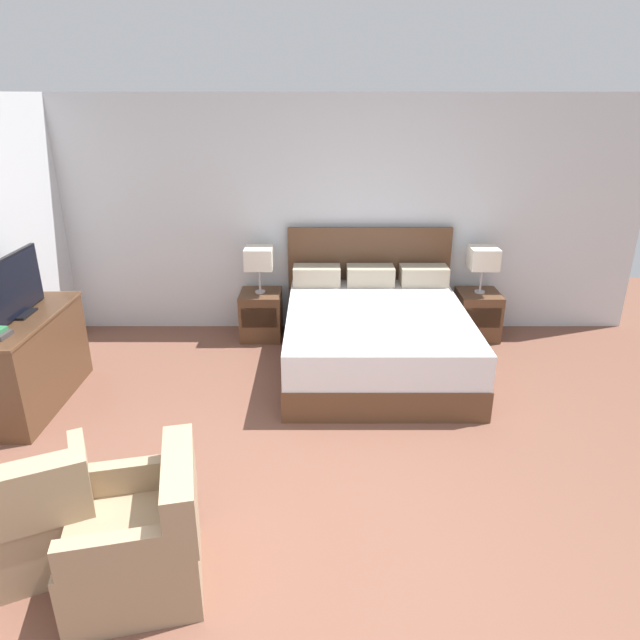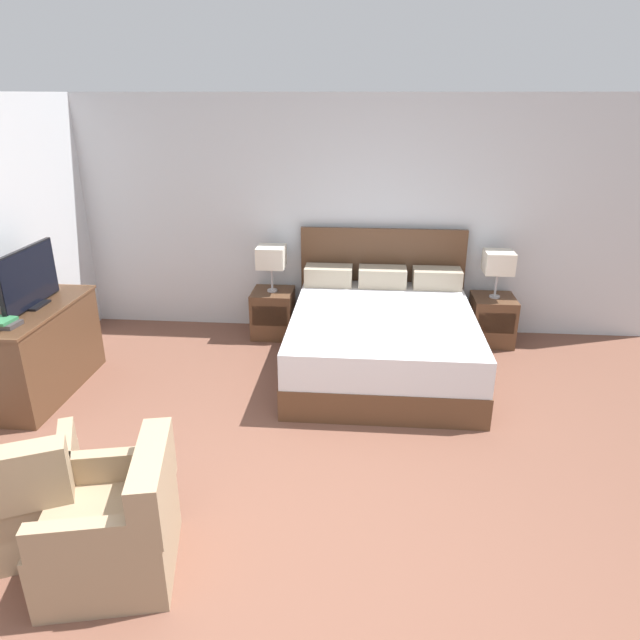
{
  "view_description": "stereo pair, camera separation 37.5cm",
  "coord_description": "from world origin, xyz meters",
  "px_view_note": "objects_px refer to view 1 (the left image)",
  "views": [
    {
      "loc": [
        -0.05,
        -2.35,
        2.51
      ],
      "look_at": [
        -0.05,
        2.07,
        0.75
      ],
      "focal_mm": 32.0,
      "sensor_mm": 36.0,
      "label": 1
    },
    {
      "loc": [
        0.32,
        -2.34,
        2.51
      ],
      "look_at": [
        -0.05,
        2.07,
        0.75
      ],
      "focal_mm": 32.0,
      "sensor_mm": 36.0,
      "label": 2
    }
  ],
  "objects_px": {
    "table_lamp_left": "(259,259)",
    "armchair_companion": "(142,539)",
    "nightstand_right": "(478,315)",
    "armchair_by_window": "(31,517)",
    "nightstand_left": "(262,315)",
    "tv": "(16,287)",
    "dresser": "(27,360)",
    "bed": "(376,335)",
    "table_lamp_right": "(484,259)"
  },
  "relations": [
    {
      "from": "table_lamp_right",
      "to": "bed",
      "type": "bearing_deg",
      "value": -148.53
    },
    {
      "from": "bed",
      "to": "armchair_companion",
      "type": "relative_size",
      "value": 2.51
    },
    {
      "from": "armchair_by_window",
      "to": "tv",
      "type": "bearing_deg",
      "value": 114.81
    },
    {
      "from": "table_lamp_right",
      "to": "armchair_companion",
      "type": "bearing_deg",
      "value": -128.08
    },
    {
      "from": "bed",
      "to": "dresser",
      "type": "bearing_deg",
      "value": -166.05
    },
    {
      "from": "nightstand_left",
      "to": "nightstand_right",
      "type": "xyz_separation_m",
      "value": [
        2.37,
        0.0,
        0.0
      ]
    },
    {
      "from": "table_lamp_left",
      "to": "armchair_by_window",
      "type": "xyz_separation_m",
      "value": [
        -0.99,
        -3.25,
        -0.61
      ]
    },
    {
      "from": "bed",
      "to": "tv",
      "type": "height_order",
      "value": "tv"
    },
    {
      "from": "bed",
      "to": "table_lamp_right",
      "type": "distance_m",
      "value": 1.5
    },
    {
      "from": "table_lamp_right",
      "to": "dresser",
      "type": "relative_size",
      "value": 0.38
    },
    {
      "from": "table_lamp_left",
      "to": "tv",
      "type": "xyz_separation_m",
      "value": [
        -1.83,
        -1.43,
        0.16
      ]
    },
    {
      "from": "table_lamp_right",
      "to": "armchair_companion",
      "type": "relative_size",
      "value": 0.61
    },
    {
      "from": "nightstand_left",
      "to": "tv",
      "type": "xyz_separation_m",
      "value": [
        -1.83,
        -1.43,
        0.79
      ]
    },
    {
      "from": "armchair_companion",
      "to": "armchair_by_window",
      "type": "bearing_deg",
      "value": 165.77
    },
    {
      "from": "dresser",
      "to": "table_lamp_left",
      "type": "bearing_deg",
      "value": 38.79
    },
    {
      "from": "bed",
      "to": "armchair_by_window",
      "type": "relative_size",
      "value": 2.25
    },
    {
      "from": "tv",
      "to": "dresser",
      "type": "bearing_deg",
      "value": -93.07
    },
    {
      "from": "bed",
      "to": "armchair_by_window",
      "type": "xyz_separation_m",
      "value": [
        -2.18,
        -2.52,
        -0.04
      ]
    },
    {
      "from": "bed",
      "to": "table_lamp_right",
      "type": "relative_size",
      "value": 4.13
    },
    {
      "from": "nightstand_right",
      "to": "bed",
      "type": "bearing_deg",
      "value": -148.58
    },
    {
      "from": "table_lamp_left",
      "to": "armchair_by_window",
      "type": "bearing_deg",
      "value": -106.97
    },
    {
      "from": "bed",
      "to": "dresser",
      "type": "height_order",
      "value": "bed"
    },
    {
      "from": "armchair_companion",
      "to": "nightstand_left",
      "type": "bearing_deg",
      "value": 84.79
    },
    {
      "from": "armchair_by_window",
      "to": "armchair_companion",
      "type": "bearing_deg",
      "value": -14.23
    },
    {
      "from": "nightstand_right",
      "to": "tv",
      "type": "height_order",
      "value": "tv"
    },
    {
      "from": "nightstand_right",
      "to": "dresser",
      "type": "bearing_deg",
      "value": -160.68
    },
    {
      "from": "nightstand_right",
      "to": "table_lamp_left",
      "type": "height_order",
      "value": "table_lamp_left"
    },
    {
      "from": "nightstand_right",
      "to": "table_lamp_right",
      "type": "bearing_deg",
      "value": 90.0
    },
    {
      "from": "nightstand_left",
      "to": "tv",
      "type": "distance_m",
      "value": 2.46
    },
    {
      "from": "tv",
      "to": "armchair_companion",
      "type": "bearing_deg",
      "value": -52.65
    },
    {
      "from": "table_lamp_left",
      "to": "armchair_by_window",
      "type": "distance_m",
      "value": 3.45
    },
    {
      "from": "bed",
      "to": "nightstand_right",
      "type": "height_order",
      "value": "bed"
    },
    {
      "from": "dresser",
      "to": "bed",
      "type": "bearing_deg",
      "value": 13.95
    },
    {
      "from": "bed",
      "to": "armchair_by_window",
      "type": "distance_m",
      "value": 3.33
    },
    {
      "from": "bed",
      "to": "dresser",
      "type": "distance_m",
      "value": 3.11
    },
    {
      "from": "tv",
      "to": "bed",
      "type": "bearing_deg",
      "value": 13.12
    },
    {
      "from": "nightstand_left",
      "to": "nightstand_right",
      "type": "bearing_deg",
      "value": 0.0
    },
    {
      "from": "bed",
      "to": "nightstand_left",
      "type": "distance_m",
      "value": 1.39
    },
    {
      "from": "bed",
      "to": "nightstand_right",
      "type": "distance_m",
      "value": 1.39
    },
    {
      "from": "table_lamp_left",
      "to": "dresser",
      "type": "bearing_deg",
      "value": -141.21
    },
    {
      "from": "nightstand_right",
      "to": "dresser",
      "type": "xyz_separation_m",
      "value": [
        -4.2,
        -1.47,
        0.16
      ]
    },
    {
      "from": "armchair_by_window",
      "to": "dresser",
      "type": "bearing_deg",
      "value": 115.45
    },
    {
      "from": "nightstand_left",
      "to": "tv",
      "type": "height_order",
      "value": "tv"
    },
    {
      "from": "nightstand_left",
      "to": "dresser",
      "type": "xyz_separation_m",
      "value": [
        -1.84,
        -1.47,
        0.16
      ]
    },
    {
      "from": "dresser",
      "to": "armchair_by_window",
      "type": "xyz_separation_m",
      "value": [
        0.84,
        -1.77,
        -0.13
      ]
    },
    {
      "from": "table_lamp_left",
      "to": "table_lamp_right",
      "type": "bearing_deg",
      "value": 0.0
    },
    {
      "from": "table_lamp_left",
      "to": "armchair_companion",
      "type": "height_order",
      "value": "table_lamp_left"
    },
    {
      "from": "table_lamp_left",
      "to": "dresser",
      "type": "relative_size",
      "value": 0.38
    },
    {
      "from": "armchair_by_window",
      "to": "armchair_companion",
      "type": "height_order",
      "value": "same"
    },
    {
      "from": "bed",
      "to": "nightstand_left",
      "type": "height_order",
      "value": "bed"
    }
  ]
}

